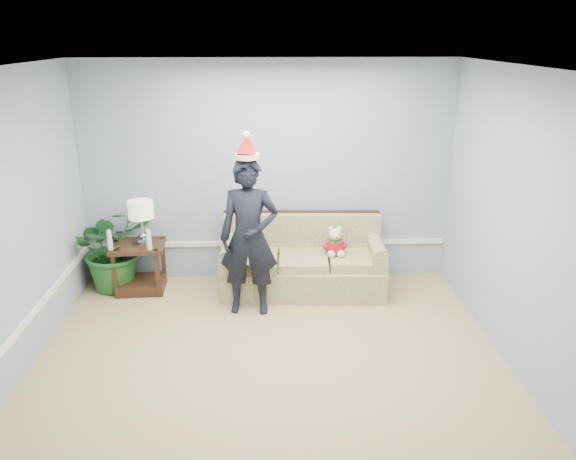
# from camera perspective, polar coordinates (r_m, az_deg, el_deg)

# --- Properties ---
(room_shell) EXTENTS (4.54, 5.04, 2.74)m
(room_shell) POSITION_cam_1_polar(r_m,az_deg,el_deg) (4.45, -2.05, -1.83)
(room_shell) COLOR tan
(room_shell) RESTS_ON ground
(wainscot_trim) EXTENTS (4.49, 4.99, 0.06)m
(wainscot_trim) POSITION_cam_1_polar(r_m,az_deg,el_deg) (6.01, -13.35, -5.88)
(wainscot_trim) COLOR white
(wainscot_trim) RESTS_ON room_shell
(sofa) EXTENTS (1.95, 0.90, 0.90)m
(sofa) POSITION_cam_1_polar(r_m,az_deg,el_deg) (6.79, 1.50, -3.50)
(sofa) COLOR brown
(sofa) RESTS_ON room_shell
(side_table) EXTENTS (0.65, 0.55, 0.60)m
(side_table) POSITION_cam_1_polar(r_m,az_deg,el_deg) (7.02, -14.78, -4.18)
(side_table) COLOR #382214
(side_table) RESTS_ON room_shell
(table_lamp) EXTENTS (0.30, 0.30, 0.53)m
(table_lamp) POSITION_cam_1_polar(r_m,az_deg,el_deg) (6.75, -14.72, 1.84)
(table_lamp) COLOR silver
(table_lamp) RESTS_ON side_table
(candle_pair) EXTENTS (0.51, 0.06, 0.24)m
(candle_pair) POSITION_cam_1_polar(r_m,az_deg,el_deg) (6.70, -15.82, -1.04)
(candle_pair) COLOR silver
(candle_pair) RESTS_ON side_table
(houseplant) EXTENTS (1.23, 1.19, 1.05)m
(houseplant) POSITION_cam_1_polar(r_m,az_deg,el_deg) (7.06, -17.22, -1.70)
(houseplant) COLOR #1B5320
(houseplant) RESTS_ON room_shell
(man) EXTENTS (0.66, 0.45, 1.75)m
(man) POSITION_cam_1_polar(r_m,az_deg,el_deg) (6.07, -3.97, -0.75)
(man) COLOR black
(man) RESTS_ON room_shell
(santa_hat) EXTENTS (0.31, 0.34, 0.31)m
(santa_hat) POSITION_cam_1_polar(r_m,az_deg,el_deg) (5.82, -4.19, 8.52)
(santa_hat) COLOR silver
(santa_hat) RESTS_ON man
(teddy_bear) EXTENTS (0.23, 0.26, 0.36)m
(teddy_bear) POSITION_cam_1_polar(r_m,az_deg,el_deg) (6.65, 4.78, -1.49)
(teddy_bear) COLOR silver
(teddy_bear) RESTS_ON sofa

